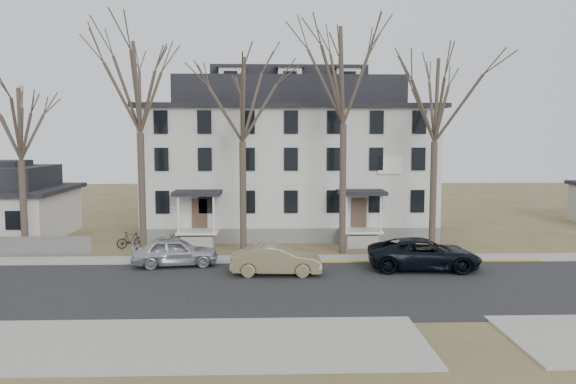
{
  "coord_description": "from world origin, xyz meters",
  "views": [
    {
      "loc": [
        -3.39,
        -23.66,
        7.13
      ],
      "look_at": [
        -2.33,
        9.0,
        3.84
      ],
      "focal_mm": 35.0,
      "sensor_mm": 36.0,
      "label": 1
    }
  ],
  "objects_px": {
    "tree_bungalow": "(19,119)",
    "small_house": "(5,205)",
    "tree_mid_right": "(436,94)",
    "car_navy": "(424,255)",
    "tree_center": "(344,68)",
    "boarding_house": "(288,159)",
    "car_tan": "(276,260)",
    "tree_far_left": "(139,80)",
    "bicycle_left": "(166,242)",
    "car_silver": "(175,252)",
    "bicycle_right": "(131,241)",
    "tree_mid_left": "(242,93)"
  },
  "relations": [
    {
      "from": "boarding_house",
      "to": "tree_far_left",
      "type": "relative_size",
      "value": 1.52
    },
    {
      "from": "bicycle_right",
      "to": "tree_mid_left",
      "type": "bearing_deg",
      "value": -131.19
    },
    {
      "from": "tree_bungalow",
      "to": "tree_mid_right",
      "type": "bearing_deg",
      "value": 0.0
    },
    {
      "from": "tree_mid_left",
      "to": "car_silver",
      "type": "xyz_separation_m",
      "value": [
        -3.57,
        -3.16,
        -8.82
      ]
    },
    {
      "from": "tree_far_left",
      "to": "tree_center",
      "type": "distance_m",
      "value": 12.02
    },
    {
      "from": "car_silver",
      "to": "car_navy",
      "type": "distance_m",
      "value": 13.43
    },
    {
      "from": "boarding_house",
      "to": "small_house",
      "type": "distance_m",
      "value": 20.34
    },
    {
      "from": "tree_far_left",
      "to": "bicycle_right",
      "type": "bearing_deg",
      "value": 124.12
    },
    {
      "from": "tree_mid_right",
      "to": "bicycle_left",
      "type": "bearing_deg",
      "value": 174.17
    },
    {
      "from": "small_house",
      "to": "tree_far_left",
      "type": "distance_m",
      "value": 15.0
    },
    {
      "from": "car_navy",
      "to": "tree_center",
      "type": "bearing_deg",
      "value": 44.89
    },
    {
      "from": "small_house",
      "to": "tree_mid_left",
      "type": "relative_size",
      "value": 0.68
    },
    {
      "from": "small_house",
      "to": "bicycle_right",
      "type": "xyz_separation_m",
      "value": [
        9.81,
        -4.44,
        -1.72
      ]
    },
    {
      "from": "tree_mid_left",
      "to": "tree_bungalow",
      "type": "height_order",
      "value": "tree_mid_left"
    },
    {
      "from": "tree_bungalow",
      "to": "small_house",
      "type": "bearing_deg",
      "value": 122.84
    },
    {
      "from": "tree_bungalow",
      "to": "bicycle_left",
      "type": "xyz_separation_m",
      "value": [
        8.04,
        1.68,
        -7.66
      ]
    },
    {
      "from": "tree_bungalow",
      "to": "bicycle_right",
      "type": "bearing_deg",
      "value": 16.86
    },
    {
      "from": "tree_far_left",
      "to": "tree_center",
      "type": "bearing_deg",
      "value": 0.0
    },
    {
      "from": "car_silver",
      "to": "car_navy",
      "type": "bearing_deg",
      "value": -102.76
    },
    {
      "from": "tree_mid_right",
      "to": "car_tan",
      "type": "relative_size",
      "value": 2.75
    },
    {
      "from": "tree_mid_right",
      "to": "car_tan",
      "type": "distance_m",
      "value": 14.06
    },
    {
      "from": "tree_bungalow",
      "to": "tree_mid_left",
      "type": "bearing_deg",
      "value": 0.0
    },
    {
      "from": "tree_bungalow",
      "to": "car_tan",
      "type": "bearing_deg",
      "value": -19.47
    },
    {
      "from": "boarding_house",
      "to": "tree_mid_right",
      "type": "distance_m",
      "value": 12.51
    },
    {
      "from": "tree_center",
      "to": "small_house",
      "type": "bearing_deg",
      "value": 164.92
    },
    {
      "from": "small_house",
      "to": "car_tan",
      "type": "relative_size",
      "value": 1.88
    },
    {
      "from": "tree_bungalow",
      "to": "bicycle_left",
      "type": "relative_size",
      "value": 6.12
    },
    {
      "from": "tree_bungalow",
      "to": "bicycle_left",
      "type": "distance_m",
      "value": 11.23
    },
    {
      "from": "tree_bungalow",
      "to": "boarding_house",
      "type": "bearing_deg",
      "value": 27.01
    },
    {
      "from": "car_tan",
      "to": "tree_far_left",
      "type": "bearing_deg",
      "value": 58.44
    },
    {
      "from": "car_tan",
      "to": "car_navy",
      "type": "height_order",
      "value": "car_navy"
    },
    {
      "from": "tree_mid_right",
      "to": "car_navy",
      "type": "relative_size",
      "value": 2.15
    },
    {
      "from": "car_tan",
      "to": "tree_mid_right",
      "type": "bearing_deg",
      "value": -59.03
    },
    {
      "from": "tree_mid_right",
      "to": "bicycle_left",
      "type": "xyz_separation_m",
      "value": [
        -16.46,
        1.68,
        -9.14
      ]
    },
    {
      "from": "car_silver",
      "to": "bicycle_right",
      "type": "xyz_separation_m",
      "value": [
        -3.62,
        4.92,
        -0.26
      ]
    },
    {
      "from": "small_house",
      "to": "tree_mid_right",
      "type": "height_order",
      "value": "tree_mid_right"
    },
    {
      "from": "tree_mid_left",
      "to": "car_tan",
      "type": "relative_size",
      "value": 2.75
    },
    {
      "from": "tree_mid_left",
      "to": "tree_mid_right",
      "type": "height_order",
      "value": "same"
    },
    {
      "from": "car_silver",
      "to": "bicycle_left",
      "type": "bearing_deg",
      "value": 8.49
    },
    {
      "from": "tree_far_left",
      "to": "tree_mid_left",
      "type": "xyz_separation_m",
      "value": [
        6.0,
        0.0,
        -0.74
      ]
    },
    {
      "from": "small_house",
      "to": "tree_far_left",
      "type": "relative_size",
      "value": 0.63
    },
    {
      "from": "tree_bungalow",
      "to": "car_silver",
      "type": "height_order",
      "value": "tree_bungalow"
    },
    {
      "from": "tree_far_left",
      "to": "tree_center",
      "type": "xyz_separation_m",
      "value": [
        12.0,
        0.0,
        0.74
      ]
    },
    {
      "from": "tree_far_left",
      "to": "bicycle_right",
      "type": "distance_m",
      "value": 10.04
    },
    {
      "from": "tree_bungalow",
      "to": "car_tan",
      "type": "height_order",
      "value": "tree_bungalow"
    },
    {
      "from": "tree_mid_left",
      "to": "tree_center",
      "type": "relative_size",
      "value": 0.87
    },
    {
      "from": "tree_bungalow",
      "to": "car_tan",
      "type": "relative_size",
      "value": 2.32
    },
    {
      "from": "boarding_house",
      "to": "car_silver",
      "type": "xyz_separation_m",
      "value": [
        -6.57,
        -11.32,
        -4.59
      ]
    },
    {
      "from": "tree_bungalow",
      "to": "bicycle_right",
      "type": "xyz_separation_m",
      "value": [
        5.81,
        1.76,
        -7.59
      ]
    },
    {
      "from": "car_tan",
      "to": "boarding_house",
      "type": "bearing_deg",
      "value": -2.46
    }
  ]
}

